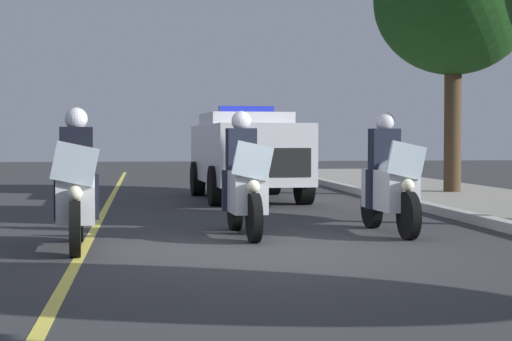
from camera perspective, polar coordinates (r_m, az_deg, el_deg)
The scene contains 7 objects.
ground_plane at distance 9.91m, azimuth 1.27°, elevation -5.56°, with size 80.00×80.00×0.00m, color #333335.
lane_stripe_center at distance 9.82m, azimuth -11.87°, elevation -5.66°, with size 48.00×0.12×0.01m, color #E0D14C.
police_motorcycle_lead_left at distance 10.36m, azimuth -12.14°, elevation -1.38°, with size 2.14×0.60×1.72m.
police_motorcycle_lead_right at distance 11.46m, azimuth -0.85°, elevation -1.00°, with size 2.14×0.60×1.72m.
police_motorcycle_trailing at distance 11.91m, azimuth 9.04°, elevation -0.91°, with size 2.14×0.60×1.72m.
police_suv at distance 18.32m, azimuth -0.63°, elevation 1.33°, with size 5.00×2.29×2.05m.
tree_far_back at distance 20.38m, azimuth 13.32°, elevation 11.19°, with size 3.72×3.72×6.23m.
Camera 1 is at (9.70, -1.53, 1.33)m, focal length 58.73 mm.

